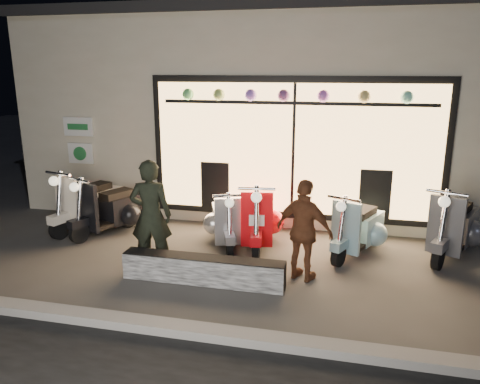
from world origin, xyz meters
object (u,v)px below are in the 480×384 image
object	(u,v)px
scooter_silver	(225,220)
scooter_red	(258,218)
woman	(304,231)
man	(151,215)
graffiti_barrier	(203,270)

from	to	relation	value
scooter_silver	scooter_red	xyz separation A→B (m)	(0.58, 0.09, 0.06)
scooter_red	woman	distance (m)	1.62
man	graffiti_barrier	bearing A→B (deg)	150.59
scooter_red	woman	bearing A→B (deg)	-63.25
graffiti_barrier	woman	size ratio (longest dim) A/B	1.58
scooter_red	woman	world-z (taller)	woman
scooter_red	man	bearing A→B (deg)	-141.94
graffiti_barrier	scooter_silver	world-z (taller)	scooter_silver
scooter_silver	man	size ratio (longest dim) A/B	0.82
man	woman	world-z (taller)	man
scooter_red	graffiti_barrier	bearing A→B (deg)	-113.26
man	scooter_silver	bearing A→B (deg)	-131.08
scooter_red	man	size ratio (longest dim) A/B	0.95
scooter_red	man	world-z (taller)	man
scooter_silver	man	bearing A→B (deg)	-140.60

